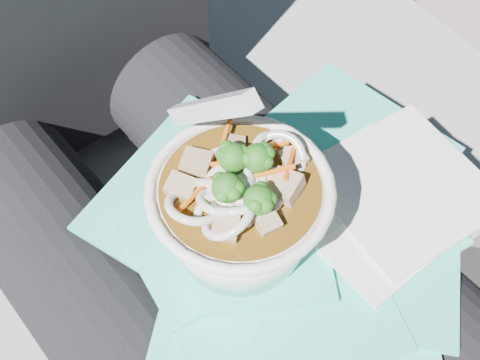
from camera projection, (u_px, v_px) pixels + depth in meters
stone_ledge at (157, 294)px, 0.94m from camera, size 1.03×0.56×0.45m
lap at (218, 272)px, 0.63m from camera, size 0.33×0.48×0.14m
person_body at (158, 194)px, 0.65m from camera, size 0.34×0.94×0.99m
plastic_bag at (285, 252)px, 0.56m from camera, size 0.38×0.39×0.02m
napkins at (387, 198)px, 0.57m from camera, size 0.17×0.15×0.01m
udon_bowl at (240, 207)px, 0.51m from camera, size 0.14×0.16×0.18m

